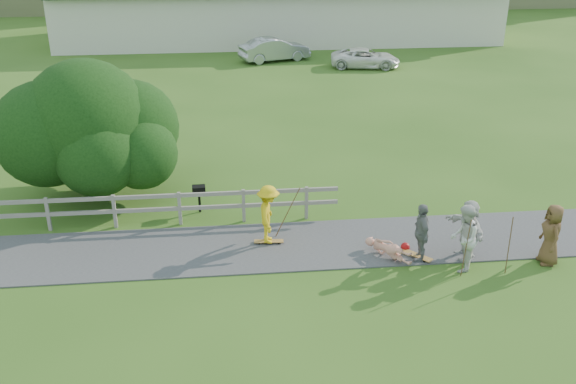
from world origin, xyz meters
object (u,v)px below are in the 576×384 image
at_px(skater_rider, 268,217).
at_px(spectator_b, 421,233).
at_px(skater_fallen, 388,249).
at_px(car_silver, 275,49).
at_px(spectator_a, 464,238).
at_px(tree, 90,148).
at_px(spectator_d, 468,229).
at_px(car_white, 365,58).
at_px(bbq, 199,199).
at_px(spectator_c, 551,235).

distance_m(skater_rider, spectator_b, 4.38).
height_order(skater_fallen, car_silver, car_silver).
xyz_separation_m(spectator_a, tree, (-10.83, 6.06, 0.83)).
relative_size(skater_rider, spectator_d, 1.00).
relative_size(skater_fallen, car_silver, 0.34).
distance_m(skater_fallen, spectator_b, 1.05).
relative_size(car_white, bbq, 4.67).
bearing_deg(skater_fallen, spectator_c, -45.34).
distance_m(car_silver, bbq, 23.08).
distance_m(car_silver, tree, 22.54).
bearing_deg(bbq, skater_rider, -52.38).
bearing_deg(spectator_a, car_silver, -149.22).
bearing_deg(spectator_d, spectator_a, -43.69).
height_order(skater_fallen, spectator_b, spectator_b).
height_order(spectator_a, spectator_d, spectator_a).
bearing_deg(spectator_d, car_silver, 172.48).
distance_m(spectator_c, spectator_d, 2.24).
bearing_deg(car_silver, tree, 141.09).
distance_m(spectator_d, car_silver, 26.66).
relative_size(skater_fallen, tree, 0.23).
relative_size(skater_rider, spectator_a, 0.92).
relative_size(spectator_a, spectator_d, 1.09).
xyz_separation_m(spectator_a, bbq, (-7.24, 4.44, -0.50)).
relative_size(skater_fallen, car_white, 0.36).
relative_size(car_silver, tree, 0.69).
height_order(car_silver, car_white, car_silver).
distance_m(spectator_a, spectator_d, 0.73).
relative_size(spectator_b, car_white, 0.41).
bearing_deg(spectator_a, skater_fallen, -88.44).
height_order(spectator_d, tree, tree).
bearing_deg(skater_rider, spectator_b, -102.68).
height_order(skater_rider, spectator_b, skater_rider).
bearing_deg(spectator_b, spectator_d, 92.63).
xyz_separation_m(tree, bbq, (3.59, -1.61, -1.33)).
xyz_separation_m(spectator_d, bbq, (-7.60, 3.81, -0.42)).
bearing_deg(skater_rider, skater_fallen, -104.13).
height_order(spectator_a, bbq, spectator_a).
xyz_separation_m(spectator_a, spectator_b, (-1.01, 0.61, -0.09)).
bearing_deg(tree, spectator_a, -29.21).
relative_size(spectator_c, spectator_d, 1.01).
xyz_separation_m(spectator_d, car_silver, (-3.18, 26.47, -0.13)).
xyz_separation_m(skater_fallen, spectator_b, (0.85, -0.19, 0.59)).
xyz_separation_m(spectator_a, car_silver, (-2.82, 27.10, -0.20)).
bearing_deg(spectator_d, skater_rider, -118.16).
height_order(skater_rider, car_white, skater_rider).
bearing_deg(bbq, car_white, 61.18).
xyz_separation_m(skater_fallen, spectator_a, (1.85, -0.80, 0.68)).
xyz_separation_m(spectator_a, spectator_d, (0.35, 0.63, -0.08)).
relative_size(skater_fallen, spectator_d, 0.87).
bearing_deg(spectator_b, tree, -117.30).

